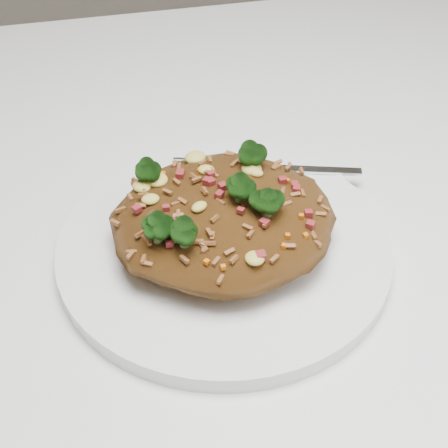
{
  "coord_description": "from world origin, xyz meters",
  "views": [
    {
      "loc": [
        0.02,
        -0.39,
        1.09
      ],
      "look_at": [
        0.1,
        -0.06,
        0.78
      ],
      "focal_mm": 50.0,
      "sensor_mm": 36.0,
      "label": 1
    }
  ],
  "objects_px": {
    "plate": "(224,245)",
    "fork": "(275,169)",
    "dining_table": "(105,298)",
    "fried_rice": "(223,210)"
  },
  "relations": [
    {
      "from": "plate",
      "to": "fried_rice",
      "type": "xyz_separation_m",
      "value": [
        -0.0,
        -0.0,
        0.04
      ]
    },
    {
      "from": "dining_table",
      "to": "fork",
      "type": "xyz_separation_m",
      "value": [
        0.16,
        0.02,
        0.11
      ]
    },
    {
      "from": "dining_table",
      "to": "plate",
      "type": "bearing_deg",
      "value": -30.21
    },
    {
      "from": "fried_rice",
      "to": "fork",
      "type": "relative_size",
      "value": 1.03
    },
    {
      "from": "plate",
      "to": "fork",
      "type": "xyz_separation_m",
      "value": [
        0.06,
        0.07,
        0.01
      ]
    },
    {
      "from": "fork",
      "to": "dining_table",
      "type": "bearing_deg",
      "value": -156.88
    },
    {
      "from": "fried_rice",
      "to": "fork",
      "type": "height_order",
      "value": "fried_rice"
    },
    {
      "from": "plate",
      "to": "dining_table",
      "type": "bearing_deg",
      "value": 149.79
    },
    {
      "from": "plate",
      "to": "fork",
      "type": "distance_m",
      "value": 0.1
    },
    {
      "from": "dining_table",
      "to": "fork",
      "type": "height_order",
      "value": "fork"
    }
  ]
}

